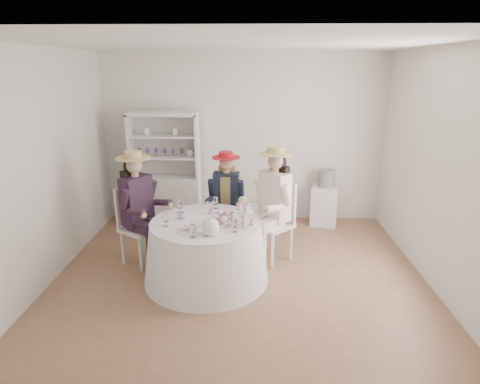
{
  "coord_description": "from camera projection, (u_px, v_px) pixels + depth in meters",
  "views": [
    {
      "loc": [
        0.13,
        -4.43,
        2.47
      ],
      "look_at": [
        0.0,
        0.1,
        1.05
      ],
      "focal_mm": 30.0,
      "sensor_mm": 36.0,
      "label": 1
    }
  ],
  "objects": [
    {
      "name": "ground",
      "position": [
        240.0,
        275.0,
        4.96
      ],
      "size": [
        4.5,
        4.5,
        0.0
      ],
      "primitive_type": "plane",
      "color": "brown",
      "rests_on": "ground"
    },
    {
      "name": "ceiling",
      "position": [
        240.0,
        43.0,
        4.16
      ],
      "size": [
        4.5,
        4.5,
        0.0
      ],
      "primitive_type": "plane",
      "rotation": [
        3.14,
        0.0,
        0.0
      ],
      "color": "white",
      "rests_on": "wall_back"
    },
    {
      "name": "wall_back",
      "position": [
        243.0,
        139.0,
        6.47
      ],
      "size": [
        4.5,
        0.0,
        4.5
      ],
      "primitive_type": "plane",
      "rotation": [
        1.57,
        0.0,
        0.0
      ],
      "color": "silver",
      "rests_on": "ground"
    },
    {
      "name": "wall_front",
      "position": [
        231.0,
        244.0,
        2.65
      ],
      "size": [
        4.5,
        0.0,
        4.5
      ],
      "primitive_type": "plane",
      "rotation": [
        -1.57,
        0.0,
        0.0
      ],
      "color": "silver",
      "rests_on": "ground"
    },
    {
      "name": "wall_left",
      "position": [
        45.0,
        168.0,
        4.62
      ],
      "size": [
        0.0,
        4.5,
        4.5
      ],
      "primitive_type": "plane",
      "rotation": [
        1.57,
        0.0,
        1.57
      ],
      "color": "silver",
      "rests_on": "ground"
    },
    {
      "name": "wall_right",
      "position": [
        440.0,
        171.0,
        4.5
      ],
      "size": [
        0.0,
        4.5,
        4.5
      ],
      "primitive_type": "plane",
      "rotation": [
        1.57,
        0.0,
        -1.57
      ],
      "color": "silver",
      "rests_on": "ground"
    },
    {
      "name": "tea_table",
      "position": [
        206.0,
        251.0,
        4.78
      ],
      "size": [
        1.49,
        1.49,
        0.74
      ],
      "rotation": [
        0.0,
        0.0,
        0.29
      ],
      "color": "white",
      "rests_on": "ground"
    },
    {
      "name": "hutch",
      "position": [
        167.0,
        185.0,
        6.44
      ],
      "size": [
        1.09,
        0.46,
        1.81
      ],
      "rotation": [
        0.0,
        0.0,
        0.06
      ],
      "color": "silver",
      "rests_on": "ground"
    },
    {
      "name": "side_table",
      "position": [
        324.0,
        205.0,
        6.5
      ],
      "size": [
        0.5,
        0.5,
        0.63
      ],
      "primitive_type": "cube",
      "rotation": [
        0.0,
        0.0,
        -0.26
      ],
      "color": "silver",
      "rests_on": "ground"
    },
    {
      "name": "hatbox",
      "position": [
        326.0,
        178.0,
        6.36
      ],
      "size": [
        0.35,
        0.35,
        0.27
      ],
      "primitive_type": "cylinder",
      "rotation": [
        0.0,
        0.0,
        -0.32
      ],
      "color": "black",
      "rests_on": "side_table"
    },
    {
      "name": "guest_left",
      "position": [
        138.0,
        202.0,
        5.04
      ],
      "size": [
        0.64,
        0.6,
        1.49
      ],
      "rotation": [
        0.0,
        0.0,
        1.0
      ],
      "color": "silver",
      "rests_on": "ground"
    },
    {
      "name": "guest_mid",
      "position": [
        226.0,
        194.0,
        5.57
      ],
      "size": [
        0.5,
        0.52,
        1.37
      ],
      "rotation": [
        0.0,
        0.0,
        -0.08
      ],
      "color": "silver",
      "rests_on": "ground"
    },
    {
      "name": "guest_right",
      "position": [
        273.0,
        198.0,
        5.12
      ],
      "size": [
        0.65,
        0.64,
        1.53
      ],
      "rotation": [
        0.0,
        0.0,
        -0.82
      ],
      "color": "silver",
      "rests_on": "ground"
    },
    {
      "name": "spare_chair",
      "position": [
        231.0,
        209.0,
        5.76
      ],
      "size": [
        0.41,
        0.41,
        0.94
      ],
      "rotation": [
        0.0,
        0.0,
        3.19
      ],
      "color": "silver",
      "rests_on": "ground"
    },
    {
      "name": "teacup_a",
      "position": [
        182.0,
        216.0,
        4.75
      ],
      "size": [
        0.12,
        0.12,
        0.07
      ],
      "primitive_type": "imported",
      "rotation": [
        0.0,
        0.0,
        -0.32
      ],
      "color": "white",
      "rests_on": "tea_table"
    },
    {
      "name": "teacup_b",
      "position": [
        212.0,
        211.0,
        4.91
      ],
      "size": [
        0.08,
        0.08,
        0.06
      ],
      "primitive_type": "imported",
      "rotation": [
        0.0,
        0.0,
        -0.31
      ],
      "color": "white",
      "rests_on": "tea_table"
    },
    {
      "name": "teacup_c",
      "position": [
        231.0,
        217.0,
        4.73
      ],
      "size": [
        0.09,
        0.09,
        0.07
      ],
      "primitive_type": "imported",
      "rotation": [
        0.0,
        0.0,
        0.0
      ],
      "color": "white",
      "rests_on": "tea_table"
    },
    {
      "name": "flower_bowl",
      "position": [
        222.0,
        221.0,
        4.63
      ],
      "size": [
        0.27,
        0.27,
        0.05
      ],
      "primitive_type": "imported",
      "rotation": [
        0.0,
        0.0,
        0.37
      ],
      "color": "white",
      "rests_on": "tea_table"
    },
    {
      "name": "flower_arrangement",
      "position": [
        224.0,
        217.0,
        4.56
      ],
      "size": [
        0.2,
        0.2,
        0.08
      ],
      "rotation": [
        0.0,
        0.0,
        -0.39
      ],
      "color": "#CD6691",
      "rests_on": "tea_table"
    },
    {
      "name": "table_teapot",
      "position": [
        211.0,
        227.0,
        4.29
      ],
      "size": [
        0.27,
        0.19,
        0.21
      ],
      "rotation": [
        0.0,
        0.0,
        0.4
      ],
      "color": "white",
      "rests_on": "tea_table"
    },
    {
      "name": "sandwich_plate",
      "position": [
        189.0,
        229.0,
        4.41
      ],
      "size": [
        0.28,
        0.28,
        0.06
      ],
      "rotation": [
        0.0,
        0.0,
        0.06
      ],
      "color": "white",
      "rests_on": "tea_table"
    },
    {
      "name": "cupcake_stand",
      "position": [
        244.0,
        218.0,
        4.53
      ],
      "size": [
        0.26,
        0.26,
        0.25
      ],
      "rotation": [
        0.0,
        0.0,
        0.09
      ],
      "color": "white",
      "rests_on": "tea_table"
    },
    {
      "name": "stemware_set",
      "position": [
        205.0,
        216.0,
        4.65
      ],
      "size": [
        0.95,
        0.99,
        0.15
      ],
      "color": "white",
      "rests_on": "tea_table"
    }
  ]
}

